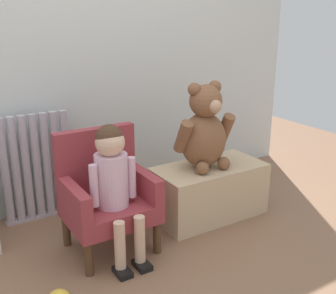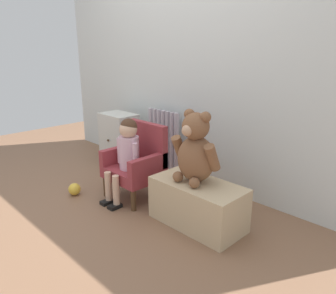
# 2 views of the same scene
# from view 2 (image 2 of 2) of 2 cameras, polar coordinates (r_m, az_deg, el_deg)

# --- Properties ---
(ground_plane) EXTENTS (6.00, 6.00, 0.00)m
(ground_plane) POSITION_cam_2_polar(r_m,az_deg,el_deg) (2.77, -13.71, -10.89)
(ground_plane) COLOR brown
(back_wall) EXTENTS (3.80, 0.05, 2.40)m
(back_wall) POSITION_cam_2_polar(r_m,az_deg,el_deg) (3.18, 3.10, 15.68)
(back_wall) COLOR silver
(back_wall) RESTS_ON ground_plane
(radiator) EXTENTS (0.43, 0.05, 0.67)m
(radiator) POSITION_cam_2_polar(r_m,az_deg,el_deg) (3.35, -0.81, 0.69)
(radiator) COLOR #B1A8B5
(radiator) RESTS_ON ground_plane
(small_dresser) EXTENTS (0.40, 0.29, 0.59)m
(small_dresser) POSITION_cam_2_polar(r_m,az_deg,el_deg) (3.62, -8.47, 1.15)
(small_dresser) COLOR silver
(small_dresser) RESTS_ON ground_plane
(child_armchair) EXTENTS (0.45, 0.39, 0.65)m
(child_armchair) POSITION_cam_2_polar(r_m,az_deg,el_deg) (2.86, -5.34, -2.67)
(child_armchair) COLOR maroon
(child_armchair) RESTS_ON ground_plane
(child_figure) EXTENTS (0.25, 0.35, 0.71)m
(child_figure) POSITION_cam_2_polar(r_m,az_deg,el_deg) (2.75, -7.19, -0.25)
(child_figure) COLOR #D6ADC2
(child_figure) RESTS_ON ground_plane
(low_bench) EXTENTS (0.69, 0.35, 0.33)m
(low_bench) POSITION_cam_2_polar(r_m,az_deg,el_deg) (2.46, 5.16, -9.80)
(low_bench) COLOR tan
(low_bench) RESTS_ON ground_plane
(large_teddy_bear) EXTENTS (0.38, 0.27, 0.53)m
(large_teddy_bear) POSITION_cam_2_polar(r_m,az_deg,el_deg) (2.34, 4.83, -0.70)
(large_teddy_bear) COLOR brown
(large_teddy_bear) RESTS_ON low_bench
(toy_ball) EXTENTS (0.11, 0.11, 0.11)m
(toy_ball) POSITION_cam_2_polar(r_m,az_deg,el_deg) (3.07, -15.97, -7.07)
(toy_ball) COLOR gold
(toy_ball) RESTS_ON ground_plane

